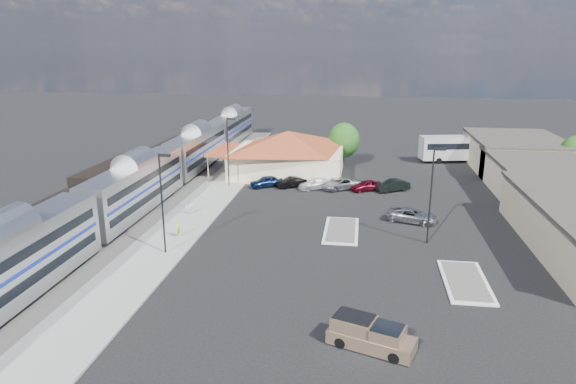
# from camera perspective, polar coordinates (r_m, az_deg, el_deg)

# --- Properties ---
(ground) EXTENTS (280.00, 280.00, 0.00)m
(ground) POSITION_cam_1_polar(r_m,az_deg,el_deg) (49.35, 1.17, -4.94)
(ground) COLOR black
(ground) RESTS_ON ground
(railbed) EXTENTS (16.00, 100.00, 0.12)m
(railbed) POSITION_cam_1_polar(r_m,az_deg,el_deg) (62.50, -17.34, -1.07)
(railbed) COLOR #4C4944
(railbed) RESTS_ON ground
(platform) EXTENTS (5.50, 92.00, 0.18)m
(platform) POSITION_cam_1_polar(r_m,az_deg,el_deg) (57.41, -10.05, -2.04)
(platform) COLOR gray
(platform) RESTS_ON ground
(passenger_train) EXTENTS (3.00, 104.00, 5.55)m
(passenger_train) POSITION_cam_1_polar(r_m,az_deg,el_deg) (57.16, -16.47, 0.37)
(passenger_train) COLOR silver
(passenger_train) RESTS_ON ground
(freight_cars) EXTENTS (2.80, 46.00, 4.00)m
(freight_cars) POSITION_cam_1_polar(r_m,az_deg,el_deg) (65.29, -19.02, 1.20)
(freight_cars) COLOR black
(freight_cars) RESTS_ON ground
(station_depot) EXTENTS (18.35, 12.24, 6.20)m
(station_depot) POSITION_cam_1_polar(r_m,az_deg,el_deg) (71.95, -0.05, 4.39)
(station_depot) COLOR beige
(station_depot) RESTS_ON ground
(buildings_east) EXTENTS (14.40, 51.40, 4.80)m
(buildings_east) POSITION_cam_1_polar(r_m,az_deg,el_deg) (65.88, 27.85, 0.64)
(buildings_east) COLOR #C6B28C
(buildings_east) RESTS_ON ground
(traffic_island_south) EXTENTS (3.30, 7.50, 0.21)m
(traffic_island_south) POSITION_cam_1_polar(r_m,az_deg,el_deg) (50.89, 5.94, -4.24)
(traffic_island_south) COLOR silver
(traffic_island_south) RESTS_ON ground
(traffic_island_north) EXTENTS (3.30, 7.50, 0.21)m
(traffic_island_north) POSITION_cam_1_polar(r_m,az_deg,el_deg) (42.46, 19.11, -9.35)
(traffic_island_north) COLOR silver
(traffic_island_north) RESTS_ON ground
(lamp_plat_s) EXTENTS (1.08, 0.25, 9.00)m
(lamp_plat_s) POSITION_cam_1_polar(r_m,az_deg,el_deg) (44.76, -13.76, -0.42)
(lamp_plat_s) COLOR black
(lamp_plat_s) RESTS_ON ground
(lamp_plat_n) EXTENTS (1.08, 0.25, 9.00)m
(lamp_plat_n) POSITION_cam_1_polar(r_m,az_deg,el_deg) (65.08, -6.63, 5.02)
(lamp_plat_n) COLOR black
(lamp_plat_n) RESTS_ON ground
(lamp_lot) EXTENTS (1.08, 0.25, 9.00)m
(lamp_lot) POSITION_cam_1_polar(r_m,az_deg,el_deg) (47.81, 15.75, 0.48)
(lamp_lot) COLOR black
(lamp_lot) RESTS_ON ground
(tree_east_c) EXTENTS (4.41, 4.41, 6.21)m
(tree_east_c) POSITION_cam_1_polar(r_m,az_deg,el_deg) (78.38, 29.39, 3.76)
(tree_east_c) COLOR #382314
(tree_east_c) RESTS_ON ground
(tree_depot) EXTENTS (4.71, 4.71, 6.63)m
(tree_depot) POSITION_cam_1_polar(r_m,az_deg,el_deg) (77.00, 6.21, 5.75)
(tree_depot) COLOR #382314
(tree_depot) RESTS_ON ground
(pickup_truck) EXTENTS (5.53, 3.51, 1.79)m
(pickup_truck) POSITION_cam_1_polar(r_m,az_deg,el_deg) (32.41, 9.26, -15.46)
(pickup_truck) COLOR #A18163
(pickup_truck) RESTS_ON ground
(suv) EXTENTS (5.59, 3.71, 1.43)m
(suv) POSITION_cam_1_polar(r_m,az_deg,el_deg) (54.53, 13.64, -2.54)
(suv) COLOR #95979C
(suv) RESTS_ON ground
(coach_bus) EXTENTS (12.89, 5.27, 4.04)m
(coach_bus) POSITION_cam_1_polar(r_m,az_deg,el_deg) (84.57, 18.65, 4.75)
(coach_bus) COLOR silver
(coach_bus) RESTS_ON ground
(person_a) EXTENTS (0.47, 0.66, 1.70)m
(person_a) POSITION_cam_1_polar(r_m,az_deg,el_deg) (49.50, -12.14, -3.97)
(person_a) COLOR #B6D642
(person_a) RESTS_ON platform
(person_b) EXTENTS (0.84, 0.94, 1.59)m
(person_b) POSITION_cam_1_polar(r_m,az_deg,el_deg) (55.87, -11.05, -1.65)
(person_b) COLOR white
(person_b) RESTS_ON platform
(parked_car_a) EXTENTS (4.52, 3.78, 1.46)m
(parked_car_a) POSITION_cam_1_polar(r_m,az_deg,el_deg) (66.07, -2.45, 1.18)
(parked_car_a) COLOR #0D1D44
(parked_car_a) RESTS_ON ground
(parked_car_b) EXTENTS (4.17, 3.42, 1.34)m
(parked_car_b) POSITION_cam_1_polar(r_m,az_deg,el_deg) (65.87, 0.33, 1.09)
(parked_car_b) COLOR black
(parked_car_b) RESTS_ON ground
(parked_car_c) EXTENTS (4.97, 4.01, 1.35)m
(parked_car_c) POSITION_cam_1_polar(r_m,az_deg,el_deg) (65.23, 3.08, 0.92)
(parked_car_c) COLOR silver
(parked_car_c) RESTS_ON ground
(parked_car_d) EXTENTS (5.82, 4.78, 1.47)m
(parked_car_d) POSITION_cam_1_polar(r_m,az_deg,el_deg) (65.31, 5.90, 0.94)
(parked_car_d) COLOR gray
(parked_car_d) RESTS_ON ground
(parked_car_e) EXTENTS (4.34, 3.35, 1.38)m
(parked_car_e) POSITION_cam_1_polar(r_m,az_deg,el_deg) (65.00, 8.71, 0.72)
(parked_car_e) COLOR maroon
(parked_car_e) RESTS_ON ground
(parked_car_f) EXTENTS (4.61, 3.61, 1.46)m
(parked_car_f) POSITION_cam_1_polar(r_m,az_deg,el_deg) (65.39, 11.51, 0.71)
(parked_car_f) COLOR black
(parked_car_f) RESTS_ON ground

